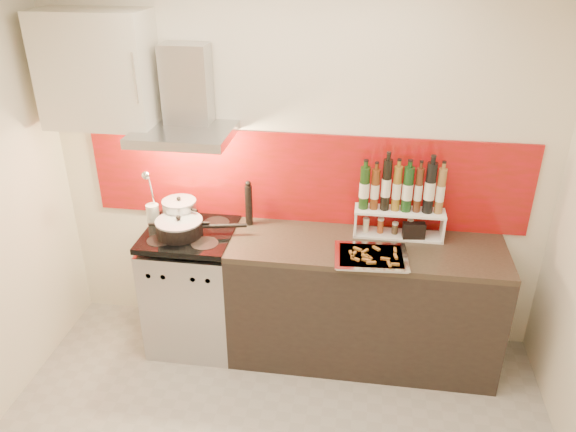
% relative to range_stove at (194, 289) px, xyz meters
% --- Properties ---
extents(back_wall, '(3.40, 0.02, 2.60)m').
position_rel_range_stove_xyz_m(back_wall, '(0.70, 0.30, 0.86)').
color(back_wall, silver).
rests_on(back_wall, ground).
extents(backsplash, '(3.00, 0.02, 0.64)m').
position_rel_range_stove_xyz_m(backsplash, '(0.75, 0.29, 0.78)').
color(backsplash, maroon).
rests_on(backsplash, back_wall).
extents(range_stove, '(0.60, 0.60, 0.91)m').
position_rel_range_stove_xyz_m(range_stove, '(0.00, 0.00, 0.00)').
color(range_stove, '#B7B7BA').
rests_on(range_stove, ground).
extents(counter, '(1.80, 0.60, 0.90)m').
position_rel_range_stove_xyz_m(counter, '(1.20, 0.00, 0.01)').
color(counter, black).
rests_on(counter, ground).
extents(range_hood, '(0.62, 0.50, 0.61)m').
position_rel_range_stove_xyz_m(range_hood, '(0.00, 0.14, 1.30)').
color(range_hood, '#B7B7BA').
rests_on(range_hood, back_wall).
extents(upper_cabinet, '(0.70, 0.35, 0.72)m').
position_rel_range_stove_xyz_m(upper_cabinet, '(-0.55, 0.13, 1.51)').
color(upper_cabinet, beige).
rests_on(upper_cabinet, back_wall).
extents(stock_pot, '(0.23, 0.23, 0.20)m').
position_rel_range_stove_xyz_m(stock_pot, '(-0.09, 0.11, 0.56)').
color(stock_pot, '#B7B7BA').
rests_on(stock_pot, range_stove).
extents(saute_pan, '(0.60, 0.31, 0.14)m').
position_rel_range_stove_xyz_m(saute_pan, '(-0.04, -0.05, 0.52)').
color(saute_pan, black).
rests_on(saute_pan, range_stove).
extents(utensil_jar, '(0.09, 0.13, 0.42)m').
position_rel_range_stove_xyz_m(utensil_jar, '(-0.28, 0.08, 0.58)').
color(utensil_jar, silver).
rests_on(utensil_jar, range_stove).
extents(pepper_mill, '(0.05, 0.05, 0.33)m').
position_rel_range_stove_xyz_m(pepper_mill, '(0.38, 0.18, 0.62)').
color(pepper_mill, black).
rests_on(pepper_mill, counter).
extents(step_shelf, '(0.59, 0.16, 0.54)m').
position_rel_range_stove_xyz_m(step_shelf, '(1.40, 0.16, 0.72)').
color(step_shelf, white).
rests_on(step_shelf, counter).
extents(caddy_box, '(0.15, 0.08, 0.12)m').
position_rel_range_stove_xyz_m(caddy_box, '(1.50, 0.12, 0.52)').
color(caddy_box, black).
rests_on(caddy_box, counter).
extents(baking_tray, '(0.47, 0.38, 0.03)m').
position_rel_range_stove_xyz_m(baking_tray, '(1.23, -0.17, 0.47)').
color(baking_tray, silver).
rests_on(baking_tray, counter).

